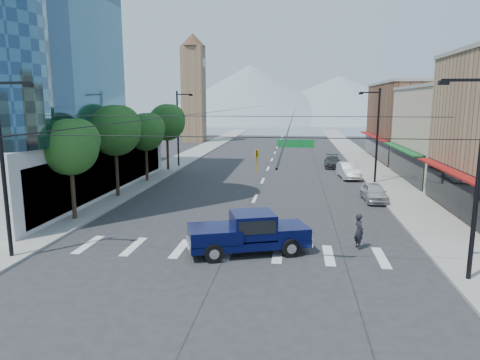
# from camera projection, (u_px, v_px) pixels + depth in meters

# --- Properties ---
(ground) EXTENTS (160.00, 160.00, 0.00)m
(ground) POSITION_uv_depth(u_px,v_px,m) (228.00, 261.00, 21.02)
(ground) COLOR #28282B
(ground) RESTS_ON ground
(sidewalk_left) EXTENTS (4.00, 120.00, 0.15)m
(sidewalk_left) POSITION_uv_depth(u_px,v_px,m) (189.00, 156.00, 61.56)
(sidewalk_left) COLOR gray
(sidewalk_left) RESTS_ON ground
(sidewalk_right) EXTENTS (4.00, 120.00, 0.15)m
(sidewalk_right) POSITION_uv_depth(u_px,v_px,m) (360.00, 159.00, 58.48)
(sidewalk_right) COLOR gray
(sidewalk_right) RESTS_ON ground
(shop_mid) EXTENTS (12.00, 14.00, 9.00)m
(shop_mid) POSITION_uv_depth(u_px,v_px,m) (472.00, 136.00, 41.06)
(shop_mid) COLOR tan
(shop_mid) RESTS_ON ground
(shop_far) EXTENTS (12.00, 18.00, 10.00)m
(shop_far) POSITION_uv_depth(u_px,v_px,m) (424.00, 123.00, 56.57)
(shop_far) COLOR brown
(shop_far) RESTS_ON ground
(clock_tower) EXTENTS (4.80, 4.80, 20.40)m
(clock_tower) POSITION_uv_depth(u_px,v_px,m) (194.00, 86.00, 81.69)
(clock_tower) COLOR #8C6B4C
(clock_tower) RESTS_ON ground
(mountain_left) EXTENTS (80.00, 80.00, 22.00)m
(mountain_left) POSITION_uv_depth(u_px,v_px,m) (250.00, 93.00, 167.25)
(mountain_left) COLOR gray
(mountain_left) RESTS_ON ground
(mountain_right) EXTENTS (90.00, 90.00, 18.00)m
(mountain_right) POSITION_uv_depth(u_px,v_px,m) (339.00, 99.00, 172.88)
(mountain_right) COLOR gray
(mountain_right) RESTS_ON ground
(tree_near) EXTENTS (3.65, 3.64, 6.71)m
(tree_near) POSITION_uv_depth(u_px,v_px,m) (72.00, 145.00, 27.49)
(tree_near) COLOR black
(tree_near) RESTS_ON ground
(tree_midnear) EXTENTS (4.09, 4.09, 7.52)m
(tree_midnear) POSITION_uv_depth(u_px,v_px,m) (117.00, 129.00, 34.21)
(tree_midnear) COLOR black
(tree_midnear) RESTS_ON ground
(tree_midfar) EXTENTS (3.65, 3.64, 6.71)m
(tree_midfar) POSITION_uv_depth(u_px,v_px,m) (147.00, 131.00, 41.14)
(tree_midfar) COLOR black
(tree_midfar) RESTS_ON ground
(tree_far) EXTENTS (4.09, 4.09, 7.52)m
(tree_far) POSITION_uv_depth(u_px,v_px,m) (168.00, 121.00, 47.86)
(tree_far) COLOR black
(tree_far) RESTS_ON ground
(signal_rig) EXTENTS (21.80, 0.20, 9.00)m
(signal_rig) POSITION_uv_depth(u_px,v_px,m) (228.00, 172.00, 19.19)
(signal_rig) COLOR black
(signal_rig) RESTS_ON ground
(lamp_pole_nw) EXTENTS (2.00, 0.25, 9.00)m
(lamp_pole_nw) POSITION_uv_depth(u_px,v_px,m) (179.00, 126.00, 50.76)
(lamp_pole_nw) COLOR black
(lamp_pole_nw) RESTS_ON ground
(lamp_pole_ne) EXTENTS (2.00, 0.25, 9.00)m
(lamp_pole_ne) POSITION_uv_depth(u_px,v_px,m) (376.00, 132.00, 40.22)
(lamp_pole_ne) COLOR black
(lamp_pole_ne) RESTS_ON ground
(pickup_truck) EXTENTS (6.64, 4.11, 2.13)m
(pickup_truck) POSITION_uv_depth(u_px,v_px,m) (248.00, 232.00, 22.09)
(pickup_truck) COLOR #070B38
(pickup_truck) RESTS_ON ground
(pedestrian) EXTENTS (0.65, 0.81, 1.91)m
(pedestrian) POSITION_uv_depth(u_px,v_px,m) (359.00, 231.00, 22.76)
(pedestrian) COLOR black
(pedestrian) RESTS_ON ground
(parked_car_near) EXTENTS (1.86, 4.23, 1.42)m
(parked_car_near) POSITION_uv_depth(u_px,v_px,m) (374.00, 192.00, 33.64)
(parked_car_near) COLOR #BCBBC0
(parked_car_near) RESTS_ON ground
(parked_car_mid) EXTENTS (2.16, 5.01, 1.60)m
(parked_car_mid) POSITION_uv_depth(u_px,v_px,m) (348.00, 170.00, 43.83)
(parked_car_mid) COLOR silver
(parked_car_mid) RESTS_ON ground
(parked_car_far) EXTENTS (2.08, 4.73, 1.35)m
(parked_car_far) POSITION_uv_depth(u_px,v_px,m) (332.00, 162.00, 51.22)
(parked_car_far) COLOR #323335
(parked_car_far) RESTS_ON ground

